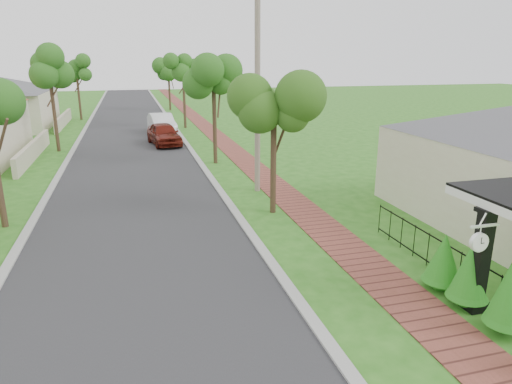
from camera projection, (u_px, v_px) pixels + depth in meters
name	position (u px, v px, depth m)	size (l,w,h in m)	color
ground	(278.00, 314.00, 10.58)	(160.00, 160.00, 0.00)	#296718
road	(132.00, 153.00, 28.31)	(7.00, 120.00, 0.02)	#28282B
kerb_right	(191.00, 150.00, 29.24)	(0.30, 120.00, 0.10)	#9E9E99
kerb_left	(70.00, 157.00, 27.38)	(0.30, 120.00, 0.10)	#9E9E99
sidewalk	(231.00, 148.00, 29.90)	(1.50, 120.00, 0.03)	brown
porch_post	(480.00, 266.00, 10.49)	(0.48, 0.48, 2.52)	black
picket_fence	(460.00, 269.00, 11.67)	(0.03, 8.02, 1.00)	black
street_trees	(128.00, 74.00, 33.39)	(10.70, 37.65, 5.89)	#382619
hedge_row	(492.00, 289.00, 10.04)	(0.87, 4.41, 1.96)	#156A17
parked_car_red	(164.00, 134.00, 30.89)	(1.75, 4.36, 1.48)	#60170E
parked_car_white	(162.00, 124.00, 35.42)	(1.63, 4.68, 1.54)	white
near_tree	(274.00, 113.00, 16.51)	(1.86, 1.86, 4.77)	#382619
utility_pole	(257.00, 86.00, 19.11)	(1.20, 0.24, 9.04)	gray
station_clock	(479.00, 241.00, 9.76)	(0.72, 0.13, 0.61)	white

